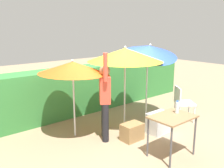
# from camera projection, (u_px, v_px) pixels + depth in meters

# --- Properties ---
(ground_plane) EXTENTS (24.00, 24.00, 0.00)m
(ground_plane) POSITION_uv_depth(u_px,v_px,m) (120.00, 133.00, 5.65)
(ground_plane) COLOR #9E8466
(hedge_row) EXTENTS (8.00, 0.70, 1.28)m
(hedge_row) POSITION_uv_depth(u_px,v_px,m) (76.00, 90.00, 6.90)
(hedge_row) COLOR #38843D
(hedge_row) RESTS_ON ground_plane
(umbrella_rainbow) EXTENTS (1.75, 1.75, 1.94)m
(umbrella_rainbow) POSITION_uv_depth(u_px,v_px,m) (125.00, 55.00, 5.67)
(umbrella_rainbow) COLOR silver
(umbrella_rainbow) RESTS_ON ground_plane
(umbrella_orange) EXTENTS (1.48, 1.44, 2.15)m
(umbrella_orange) POSITION_uv_depth(u_px,v_px,m) (149.00, 50.00, 6.15)
(umbrella_orange) COLOR silver
(umbrella_orange) RESTS_ON ground_plane
(umbrella_yellow) EXTENTS (1.45, 1.45, 1.71)m
(umbrella_yellow) POSITION_uv_depth(u_px,v_px,m) (73.00, 68.00, 5.20)
(umbrella_yellow) COLOR silver
(umbrella_yellow) RESTS_ON ground_plane
(person_vendor) EXTENTS (0.38, 0.50, 1.88)m
(person_vendor) POSITION_uv_depth(u_px,v_px,m) (105.00, 97.00, 5.19)
(person_vendor) COLOR black
(person_vendor) RESTS_ON ground_plane
(chair_plastic) EXTENTS (0.61, 0.61, 0.89)m
(chair_plastic) POSITION_uv_depth(u_px,v_px,m) (182.00, 102.00, 6.31)
(chair_plastic) COLOR silver
(chair_plastic) RESTS_ON ground_plane
(cooler_box) EXTENTS (0.54, 0.36, 0.46)m
(cooler_box) POSITION_uv_depth(u_px,v_px,m) (159.00, 123.00, 5.66)
(cooler_box) COLOR silver
(cooler_box) RESTS_ON ground_plane
(crate_cardboard) EXTENTS (0.45, 0.31, 0.36)m
(crate_cardboard) POSITION_uv_depth(u_px,v_px,m) (132.00, 132.00, 5.29)
(crate_cardboard) COLOR #9E7A4C
(crate_cardboard) RESTS_ON ground_plane
(folding_table) EXTENTS (0.80, 0.60, 0.78)m
(folding_table) POSITION_uv_depth(u_px,v_px,m) (172.00, 121.00, 4.53)
(folding_table) COLOR #4C4C51
(folding_table) RESTS_ON ground_plane
(bottle_water) EXTENTS (0.07, 0.07, 0.24)m
(bottle_water) POSITION_uv_depth(u_px,v_px,m) (177.00, 107.00, 4.65)
(bottle_water) COLOR silver
(bottle_water) RESTS_ON folding_table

